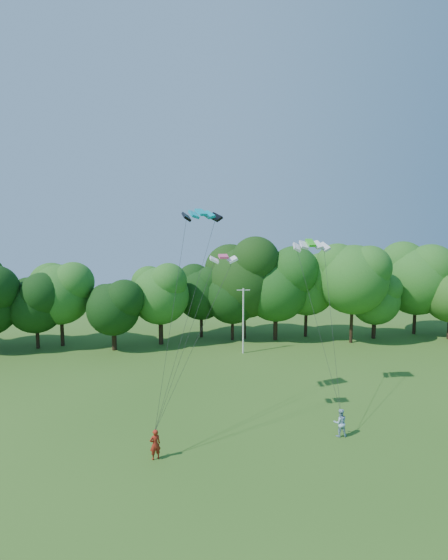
{
  "coord_description": "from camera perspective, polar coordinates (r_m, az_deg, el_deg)",
  "views": [
    {
      "loc": [
        -3.06,
        -16.31,
        14.29
      ],
      "look_at": [
        -0.59,
        13.0,
        10.64
      ],
      "focal_mm": 28.0,
      "sensor_mm": 36.0,
      "label": 1
    }
  ],
  "objects": [
    {
      "name": "tree_back_center",
      "position": [
        54.75,
        2.66,
        1.48
      ],
      "size": [
        9.86,
        9.86,
        14.34
      ],
      "color": "black",
      "rests_on": "ground"
    },
    {
      "name": "kite_green",
      "position": [
        36.24,
        11.24,
        4.79
      ],
      "size": [
        2.9,
        1.35,
        0.65
      ],
      "rotation": [
        0.0,
        0.0,
        0.03
      ],
      "color": "green",
      "rests_on": "ground"
    },
    {
      "name": "kite_pink",
      "position": [
        29.57,
        -0.09,
        3.1
      ],
      "size": [
        1.91,
        1.01,
        0.28
      ],
      "rotation": [
        0.0,
        0.0,
        0.06
      ],
      "color": "#EF4277",
      "rests_on": "ground"
    },
    {
      "name": "kite_flyer_right",
      "position": [
        32.27,
        14.92,
        -17.56
      ],
      "size": [
        0.94,
        0.74,
        1.93
      ],
      "primitive_type": "imported",
      "rotation": [
        0.0,
        0.0,
        3.14
      ],
      "color": "#9CBED8",
      "rests_on": "ground"
    },
    {
      "name": "kite_flyer_left",
      "position": [
        28.95,
        -8.98,
        -20.44
      ],
      "size": [
        0.82,
        0.7,
        1.91
      ],
      "primitive_type": "imported",
      "rotation": [
        0.0,
        0.0,
        3.55
      ],
      "color": "maroon",
      "rests_on": "ground"
    },
    {
      "name": "kite_teal",
      "position": [
        32.59,
        -3.02,
        8.83
      ],
      "size": [
        3.12,
        2.14,
        0.59
      ],
      "rotation": [
        0.0,
        0.0,
        0.33
      ],
      "color": "#0596AC",
      "rests_on": "ground"
    },
    {
      "name": "utility_pole",
      "position": [
        49.1,
        2.53,
        -5.23
      ],
      "size": [
        1.48,
        0.18,
        7.4
      ],
      "rotation": [
        0.0,
        0.0,
        0.01
      ],
      "color": "silver",
      "rests_on": "ground"
    }
  ]
}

